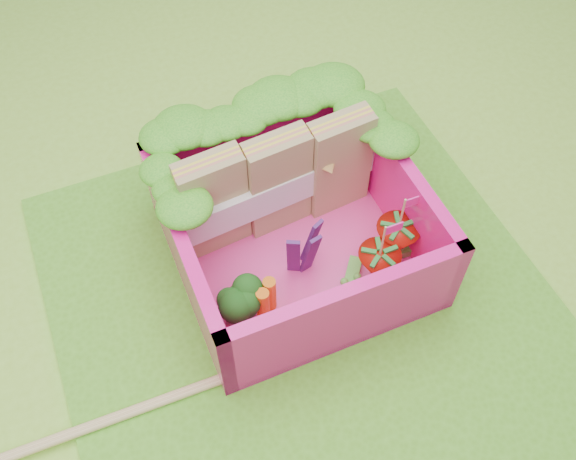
{
  "coord_description": "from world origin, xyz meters",
  "views": [
    {
      "loc": [
        -0.76,
        -1.59,
        3.08
      ],
      "look_at": [
        0.04,
        0.29,
        0.28
      ],
      "focal_mm": 40.0,
      "sensor_mm": 36.0,
      "label": 1
    }
  ],
  "objects_px": {
    "broccoli": "(234,302)",
    "strawberry_left": "(378,265)",
    "bento_box": "(295,225)",
    "strawberry_right": "(396,240)",
    "chopsticks": "(148,406)",
    "sandwich_stack": "(278,182)"
  },
  "relations": [
    {
      "from": "sandwich_stack",
      "to": "chopsticks",
      "type": "distance_m",
      "value": 1.34
    },
    {
      "from": "sandwich_stack",
      "to": "strawberry_right",
      "type": "relative_size",
      "value": 2.44
    },
    {
      "from": "broccoli",
      "to": "strawberry_left",
      "type": "xyz_separation_m",
      "value": [
        0.79,
        -0.06,
        -0.05
      ]
    },
    {
      "from": "sandwich_stack",
      "to": "strawberry_right",
      "type": "bearing_deg",
      "value": -44.46
    },
    {
      "from": "bento_box",
      "to": "chopsticks",
      "type": "distance_m",
      "value": 1.19
    },
    {
      "from": "bento_box",
      "to": "chopsticks",
      "type": "height_order",
      "value": "bento_box"
    },
    {
      "from": "bento_box",
      "to": "strawberry_right",
      "type": "xyz_separation_m",
      "value": [
        0.5,
        -0.25,
        -0.1
      ]
    },
    {
      "from": "bento_box",
      "to": "sandwich_stack",
      "type": "height_order",
      "value": "sandwich_stack"
    },
    {
      "from": "broccoli",
      "to": "strawberry_left",
      "type": "height_order",
      "value": "strawberry_left"
    },
    {
      "from": "broccoli",
      "to": "chopsticks",
      "type": "height_order",
      "value": "broccoli"
    },
    {
      "from": "sandwich_stack",
      "to": "strawberry_right",
      "type": "xyz_separation_m",
      "value": [
        0.5,
        -0.49,
        -0.19
      ]
    },
    {
      "from": "bento_box",
      "to": "strawberry_left",
      "type": "xyz_separation_m",
      "value": [
        0.33,
        -0.35,
        -0.1
      ]
    },
    {
      "from": "bento_box",
      "to": "broccoli",
      "type": "distance_m",
      "value": 0.55
    },
    {
      "from": "broccoli",
      "to": "strawberry_left",
      "type": "relative_size",
      "value": 0.73
    },
    {
      "from": "broccoli",
      "to": "strawberry_right",
      "type": "distance_m",
      "value": 0.96
    },
    {
      "from": "sandwich_stack",
      "to": "strawberry_left",
      "type": "height_order",
      "value": "sandwich_stack"
    },
    {
      "from": "strawberry_right",
      "to": "chopsticks",
      "type": "bearing_deg",
      "value": -168.49
    },
    {
      "from": "bento_box",
      "to": "strawberry_right",
      "type": "relative_size",
      "value": 2.7
    },
    {
      "from": "strawberry_left",
      "to": "strawberry_right",
      "type": "height_order",
      "value": "strawberry_right"
    },
    {
      "from": "bento_box",
      "to": "strawberry_left",
      "type": "relative_size",
      "value": 2.77
    },
    {
      "from": "sandwich_stack",
      "to": "broccoli",
      "type": "height_order",
      "value": "sandwich_stack"
    },
    {
      "from": "broccoli",
      "to": "strawberry_right",
      "type": "height_order",
      "value": "strawberry_right"
    }
  ]
}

